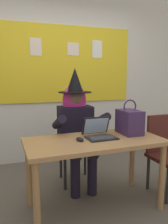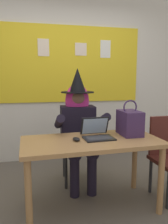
% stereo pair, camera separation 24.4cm
% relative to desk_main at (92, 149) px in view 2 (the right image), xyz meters
% --- Properties ---
extents(ground_plane, '(24.00, 24.00, 0.00)m').
position_rel_desk_main_xyz_m(ground_plane, '(-0.01, -0.15, -0.63)').
color(ground_plane, '#5B544C').
extents(wall_back_bulletin, '(5.84, 1.74, 2.74)m').
position_rel_desk_main_xyz_m(wall_back_bulletin, '(-0.00, 1.56, 0.75)').
color(wall_back_bulletin, silver).
rests_on(wall_back_bulletin, ground).
extents(desk_main, '(1.39, 0.70, 0.73)m').
position_rel_desk_main_xyz_m(desk_main, '(0.00, 0.00, 0.00)').
color(desk_main, '#A37547').
rests_on(desk_main, ground).
extents(chair_at_desk, '(0.45, 0.45, 0.92)m').
position_rel_desk_main_xyz_m(chair_at_desk, '(-0.01, 0.69, -0.11)').
color(chair_at_desk, '#2D3347').
rests_on(chair_at_desk, ground).
extents(person_costumed, '(0.61, 0.68, 1.45)m').
position_rel_desk_main_xyz_m(person_costumed, '(-0.02, 0.57, 0.17)').
color(person_costumed, black).
rests_on(person_costumed, ground).
extents(laptop, '(0.31, 0.30, 0.21)m').
position_rel_desk_main_xyz_m(laptop, '(0.07, 0.06, 0.14)').
color(laptop, black).
rests_on(laptop, desk_main).
extents(computer_mouse, '(0.09, 0.12, 0.03)m').
position_rel_desk_main_xyz_m(computer_mouse, '(-0.16, -0.01, 0.12)').
color(computer_mouse, black).
rests_on(computer_mouse, desk_main).
extents(handbag, '(0.20, 0.30, 0.38)m').
position_rel_desk_main_xyz_m(handbag, '(0.45, 0.10, 0.23)').
color(handbag, '#38234C').
rests_on(handbag, desk_main).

